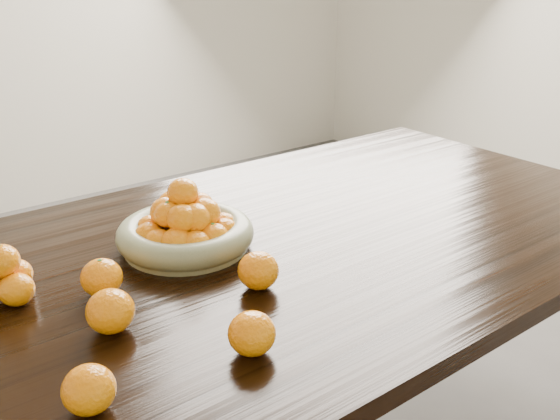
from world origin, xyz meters
TOP-DOWN VIEW (x-y plane):
  - dining_table at (0.00, 0.00)m, footprint 2.00×1.00m
  - fruit_bowl at (-0.12, 0.09)m, footprint 0.29×0.29m
  - orange_pyramid at (-0.48, 0.10)m, footprint 0.12×0.12m
  - loose_orange_0 at (-0.34, 0.01)m, footprint 0.08×0.08m
  - loose_orange_1 at (-0.23, -0.31)m, footprint 0.08×0.08m
  - loose_orange_2 at (-0.10, -0.14)m, footprint 0.08×0.08m
  - loose_orange_3 at (-0.37, -0.12)m, footprint 0.08×0.08m
  - loose_orange_4 at (-0.48, -0.28)m, footprint 0.07×0.07m

SIDE VIEW (x-z plane):
  - dining_table at x=0.00m, z-range 0.29..1.04m
  - loose_orange_4 at x=-0.48m, z-range 0.75..0.82m
  - loose_orange_1 at x=-0.23m, z-range 0.75..0.82m
  - loose_orange_0 at x=-0.34m, z-range 0.75..0.82m
  - loose_orange_2 at x=-0.10m, z-range 0.75..0.82m
  - loose_orange_3 at x=-0.37m, z-range 0.75..0.82m
  - orange_pyramid at x=-0.48m, z-range 0.74..0.84m
  - fruit_bowl at x=-0.12m, z-range 0.72..0.87m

